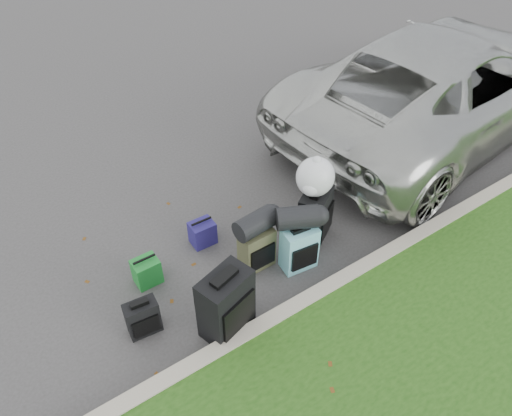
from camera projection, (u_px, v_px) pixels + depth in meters
ground at (271, 246)px, 6.40m from camera, size 120.00×120.00×0.00m
curb at (322, 293)px, 5.73m from camera, size 120.00×0.18×0.15m
suv at (442, 83)px, 7.94m from camera, size 6.28×3.42×1.67m
suitcase_small_black at (143, 318)px, 5.30m from camera, size 0.37×0.23×0.44m
suitcase_large_black_left at (226, 304)px, 5.20m from camera, size 0.63×0.48×0.81m
suitcase_olive at (257, 248)px, 5.98m from camera, size 0.41×0.26×0.55m
suitcase_teal at (299, 248)px, 5.96m from camera, size 0.44×0.30×0.60m
suitcase_large_black_right at (315, 216)px, 6.27m from camera, size 0.58×0.51×0.75m
tote_green at (147, 271)px, 5.85m from camera, size 0.30×0.24×0.34m
tote_navy at (202, 233)px, 6.35m from camera, size 0.31×0.25×0.33m
duffel_left at (255, 224)px, 5.71m from camera, size 0.52×0.31×0.27m
duffel_right at (298, 218)px, 5.72m from camera, size 0.56×0.46×0.27m
trash_bag at (315, 177)px, 5.88m from camera, size 0.47×0.47×0.47m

